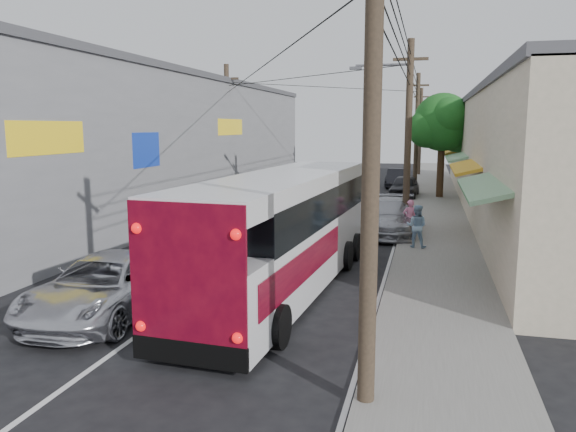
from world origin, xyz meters
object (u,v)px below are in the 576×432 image
(parked_car_mid, at_px, (404,187))
(parked_suv, at_px, (391,217))
(coach_bus, at_px, (285,231))
(pedestrian_near, at_px, (410,218))
(jeepney, at_px, (106,286))
(pedestrian_far, at_px, (417,226))
(parked_car_far, at_px, (397,178))

(parked_car_mid, bearing_deg, parked_suv, -86.69)
(coach_bus, relative_size, pedestrian_near, 7.51)
(parked_car_mid, distance_m, pedestrian_near, 13.94)
(jeepney, xyz_separation_m, pedestrian_far, (7.12, 9.21, 0.18))
(pedestrian_far, bearing_deg, parked_car_mid, -75.10)
(coach_bus, distance_m, pedestrian_near, 8.61)
(jeepney, distance_m, pedestrian_near, 13.00)
(jeepney, distance_m, pedestrian_far, 11.65)
(parked_suv, distance_m, pedestrian_near, 1.36)
(parked_car_far, bearing_deg, parked_suv, -85.62)
(coach_bus, xyz_separation_m, parked_suv, (2.31, 9.08, -0.94))
(jeepney, xyz_separation_m, pedestrian_near, (6.80, 11.08, 0.16))
(coach_bus, height_order, pedestrian_far, coach_bus)
(parked_car_mid, relative_size, pedestrian_near, 2.75)
(parked_suv, distance_m, parked_car_mid, 12.83)
(jeepney, bearing_deg, parked_car_mid, 75.28)
(pedestrian_far, bearing_deg, coach_bus, 71.58)
(coach_bus, bearing_deg, parked_car_far, 90.59)
(parked_suv, distance_m, pedestrian_far, 3.17)
(jeepney, bearing_deg, parked_suv, 62.53)
(parked_suv, bearing_deg, jeepney, -117.09)
(parked_car_mid, distance_m, pedestrian_far, 15.83)
(pedestrian_far, bearing_deg, pedestrian_near, -69.46)
(parked_suv, relative_size, parked_car_mid, 1.24)
(parked_car_mid, xyz_separation_m, parked_car_far, (-0.77, 6.16, -0.02))
(parked_suv, relative_size, parked_car_far, 1.23)
(jeepney, height_order, parked_car_far, jeepney)
(parked_car_far, distance_m, pedestrian_near, 20.14)
(parked_suv, height_order, pedestrian_far, pedestrian_far)
(coach_bus, xyz_separation_m, pedestrian_far, (3.43, 6.12, -0.78))
(coach_bus, relative_size, parked_car_mid, 2.74)
(parked_suv, bearing_deg, parked_car_mid, 89.15)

